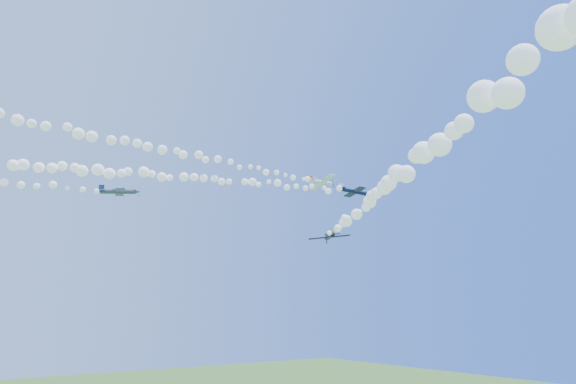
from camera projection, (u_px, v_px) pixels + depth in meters
plane_white at (322, 182)px, 116.33m from camera, size 7.84×7.80×2.58m
smoke_trail_white at (136, 144)px, 89.16m from camera, size 87.23×5.45×3.21m
plane_navy at (354, 192)px, 109.03m from camera, size 7.82×8.32×3.13m
smoke_trail_navy at (193, 178)px, 97.67m from camera, size 65.14×21.85×3.06m
plane_grey at (119, 192)px, 92.17m from camera, size 7.59×8.05×2.04m
plane_black at (329, 237)px, 80.93m from camera, size 6.74×6.40×1.81m
smoke_trail_black at (402, 172)px, 43.17m from camera, size 39.11×63.94×2.78m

